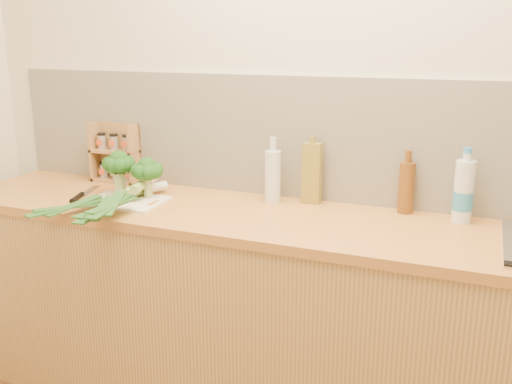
% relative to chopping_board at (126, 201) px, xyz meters
% --- Properties ---
extents(room_shell, '(3.50, 3.50, 3.50)m').
position_rel_chopping_board_xyz_m(room_shell, '(0.79, 0.36, 0.26)').
color(room_shell, beige).
rests_on(room_shell, ground).
extents(counter, '(3.20, 0.62, 0.90)m').
position_rel_chopping_board_xyz_m(counter, '(0.79, 0.07, -0.45)').
color(counter, tan).
rests_on(counter, ground).
extents(chopping_board, '(0.34, 0.26, 0.01)m').
position_rel_chopping_board_xyz_m(chopping_board, '(0.00, 0.00, 0.00)').
color(chopping_board, white).
rests_on(chopping_board, counter).
extents(broccoli_left, '(0.15, 0.15, 0.20)m').
position_rel_chopping_board_xyz_m(broccoli_left, '(-0.08, 0.07, 0.14)').
color(broccoli_left, '#96A962').
rests_on(broccoli_left, chopping_board).
extents(broccoli_right, '(0.14, 0.15, 0.18)m').
position_rel_chopping_board_xyz_m(broccoli_right, '(0.06, 0.08, 0.13)').
color(broccoli_right, '#96A962').
rests_on(broccoli_right, chopping_board).
extents(leek_front, '(0.29, 0.64, 0.04)m').
position_rel_chopping_board_xyz_m(leek_front, '(-0.02, -0.03, 0.03)').
color(leek_front, white).
rests_on(leek_front, chopping_board).
extents(leek_mid, '(0.18, 0.68, 0.04)m').
position_rel_chopping_board_xyz_m(leek_mid, '(0.03, -0.04, 0.05)').
color(leek_mid, white).
rests_on(leek_mid, chopping_board).
extents(leek_back, '(0.19, 0.66, 0.04)m').
position_rel_chopping_board_xyz_m(leek_back, '(0.07, -0.04, 0.06)').
color(leek_back, white).
rests_on(leek_back, chopping_board).
extents(chefs_knife, '(0.12, 0.30, 0.02)m').
position_rel_chopping_board_xyz_m(chefs_knife, '(-0.23, -0.01, 0.00)').
color(chefs_knife, silver).
rests_on(chefs_knife, counter).
extents(spice_rack, '(0.24, 0.10, 0.29)m').
position_rel_chopping_board_xyz_m(spice_rack, '(-0.26, 0.31, 0.12)').
color(spice_rack, '#AD834A').
rests_on(spice_rack, counter).
extents(oil_tin, '(0.08, 0.05, 0.29)m').
position_rel_chopping_board_xyz_m(oil_tin, '(0.75, 0.30, 0.13)').
color(oil_tin, olive).
rests_on(oil_tin, counter).
extents(glass_bottle, '(0.07, 0.07, 0.29)m').
position_rel_chopping_board_xyz_m(glass_bottle, '(0.59, 0.26, 0.11)').
color(glass_bottle, silver).
rests_on(glass_bottle, counter).
extents(amber_bottle, '(0.06, 0.06, 0.26)m').
position_rel_chopping_board_xyz_m(amber_bottle, '(1.15, 0.30, 0.11)').
color(amber_bottle, brown).
rests_on(amber_bottle, counter).
extents(water_bottle, '(0.08, 0.08, 0.27)m').
position_rel_chopping_board_xyz_m(water_bottle, '(1.37, 0.27, 0.11)').
color(water_bottle, silver).
rests_on(water_bottle, counter).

